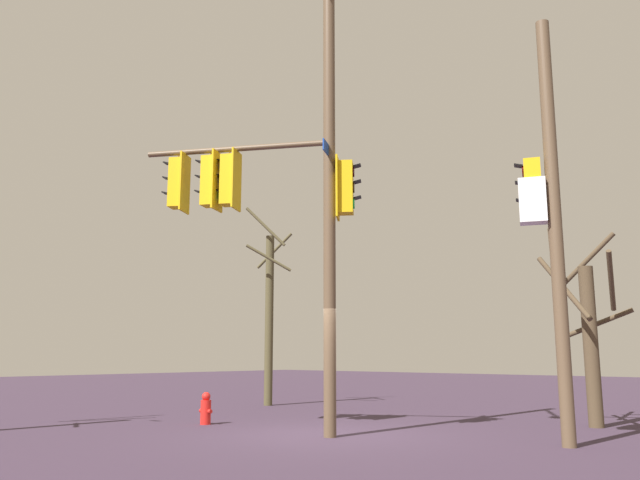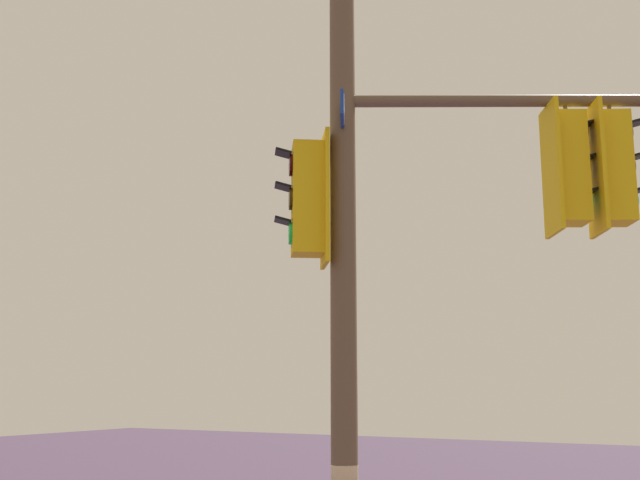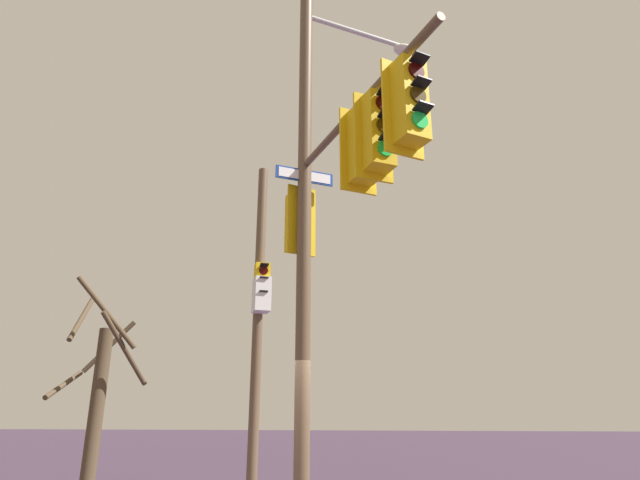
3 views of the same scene
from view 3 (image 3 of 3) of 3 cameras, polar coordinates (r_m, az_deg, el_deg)
main_signal_pole_assembly at (r=8.43m, az=1.37°, el=6.75°), size 5.09×2.92×9.82m
secondary_pole_assembly at (r=12.86m, az=-6.77°, el=-7.32°), size 0.78×0.55×7.96m
bare_tree_across_street at (r=13.30m, az=-23.55°, el=-15.18°), size 1.72×1.97×4.67m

